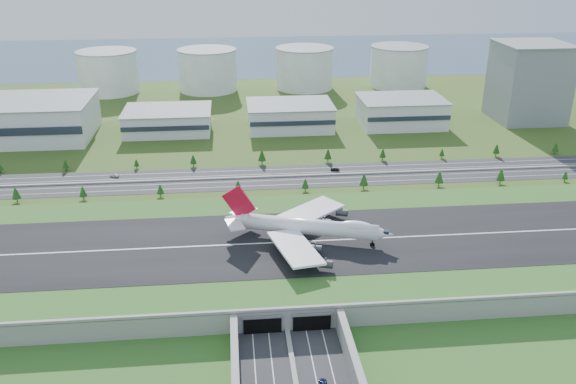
{
  "coord_description": "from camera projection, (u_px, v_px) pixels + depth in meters",
  "views": [
    {
      "loc": [
        -16.71,
        -224.23,
        126.05
      ],
      "look_at": [
        8.58,
        35.0,
        16.06
      ],
      "focal_mm": 38.0,
      "sensor_mm": 36.0,
      "label": 1
    }
  ],
  "objects": [
    {
      "name": "ground",
      "position": [
        276.0,
        260.0,
        256.12
      ],
      "size": [
        1200.0,
        1200.0,
        0.0
      ],
      "primitive_type": "plane",
      "color": "#344816",
      "rests_on": "ground"
    },
    {
      "name": "airfield_deck",
      "position": [
        276.0,
        252.0,
        254.44
      ],
      "size": [
        520.0,
        100.0,
        9.2
      ],
      "color": "gray",
      "rests_on": "ground"
    },
    {
      "name": "north_expressway",
      "position": [
        263.0,
        178.0,
        343.2
      ],
      "size": [
        560.0,
        36.0,
        0.12
      ],
      "primitive_type": "cube",
      "color": "#28282B",
      "rests_on": "ground"
    },
    {
      "name": "tree_row",
      "position": [
        312.0,
        168.0,
        343.72
      ],
      "size": [
        500.94,
        48.73,
        8.47
      ],
      "color": "#3D2819",
      "rests_on": "ground"
    },
    {
      "name": "hangar_west",
      "position": [
        0.0,
        120.0,
        405.68
      ],
      "size": [
        120.0,
        60.0,
        25.0
      ],
      "primitive_type": "cube",
      "color": "silver",
      "rests_on": "ground"
    },
    {
      "name": "hangar_mid_a",
      "position": [
        168.0,
        121.0,
        422.05
      ],
      "size": [
        58.0,
        42.0,
        15.0
      ],
      "primitive_type": "cube",
      "color": "silver",
      "rests_on": "ground"
    },
    {
      "name": "hangar_mid_b",
      "position": [
        290.0,
        116.0,
        429.26
      ],
      "size": [
        58.0,
        42.0,
        17.0
      ],
      "primitive_type": "cube",
      "color": "silver",
      "rests_on": "ground"
    },
    {
      "name": "hangar_mid_c",
      "position": [
        401.0,
        112.0,
        436.03
      ],
      "size": [
        58.0,
        42.0,
        19.0
      ],
      "primitive_type": "cube",
      "color": "silver",
      "rests_on": "ground"
    },
    {
      "name": "office_tower",
      "position": [
        529.0,
        82.0,
        442.11
      ],
      "size": [
        46.0,
        46.0,
        55.0
      ],
      "primitive_type": "cube",
      "color": "gray",
      "rests_on": "ground"
    },
    {
      "name": "fuel_tank_a",
      "position": [
        108.0,
        72.0,
        522.82
      ],
      "size": [
        50.0,
        50.0,
        35.0
      ],
      "primitive_type": "cylinder",
      "color": "silver",
      "rests_on": "ground"
    },
    {
      "name": "fuel_tank_b",
      "position": [
        208.0,
        70.0,
        530.42
      ],
      "size": [
        50.0,
        50.0,
        35.0
      ],
      "primitive_type": "cylinder",
      "color": "silver",
      "rests_on": "ground"
    },
    {
      "name": "fuel_tank_c",
      "position": [
        304.0,
        68.0,
        538.02
      ],
      "size": [
        50.0,
        50.0,
        35.0
      ],
      "primitive_type": "cylinder",
      "color": "silver",
      "rests_on": "ground"
    },
    {
      "name": "fuel_tank_d",
      "position": [
        398.0,
        67.0,
        545.63
      ],
      "size": [
        50.0,
        50.0,
        35.0
      ],
      "primitive_type": "cylinder",
      "color": "silver",
      "rests_on": "ground"
    },
    {
      "name": "bay_water",
      "position": [
        243.0,
        55.0,
        696.22
      ],
      "size": [
        1200.0,
        260.0,
        0.06
      ],
      "primitive_type": "cube",
      "color": "#3A526F",
      "rests_on": "ground"
    },
    {
      "name": "boeing_747",
      "position": [
        307.0,
        226.0,
        253.25
      ],
      "size": [
        70.1,
        65.24,
        22.39
      ],
      "rotation": [
        0.0,
        0.0,
        -0.31
      ],
      "color": "white",
      "rests_on": "airfield_deck"
    },
    {
      "name": "car_2",
      "position": [
        323.0,
        384.0,
        184.31
      ],
      "size": [
        2.57,
        5.28,
        1.45
      ],
      "primitive_type": "imported",
      "rotation": [
        0.0,
        0.0,
        3.18
      ],
      "color": "#0C0F3D",
      "rests_on": "ground"
    },
    {
      "name": "car_5",
      "position": [
        335.0,
        169.0,
        352.5
      ],
      "size": [
        5.43,
        2.98,
        1.7
      ],
      "primitive_type": "imported",
      "rotation": [
        0.0,
        0.0,
        -1.81
      ],
      "color": "black",
      "rests_on": "ground"
    },
    {
      "name": "car_7",
      "position": [
        114.0,
        175.0,
        343.97
      ],
      "size": [
        6.06,
        4.29,
        1.63
      ],
      "primitive_type": "imported",
      "rotation": [
        0.0,
        0.0,
        -1.97
      ],
      "color": "silver",
      "rests_on": "ground"
    }
  ]
}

